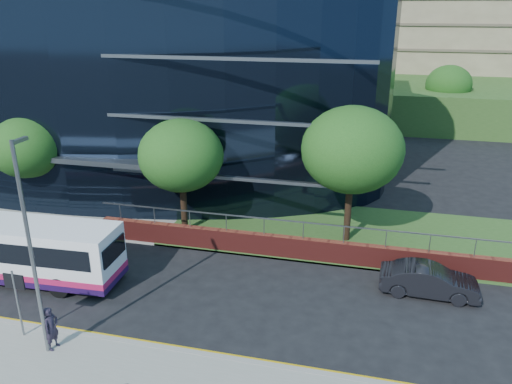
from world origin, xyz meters
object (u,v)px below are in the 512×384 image
(tree_far_d, at_px, (352,150))
(city_bus, at_px, (11,249))
(tree_dist_e, at_px, (449,85))
(streetlight_east, at_px, (31,246))
(tree_far_b, at_px, (27,147))
(tree_far_c, at_px, (181,156))
(street_sign, at_px, (16,290))
(pedestrian, at_px, (52,328))
(parked_car, at_px, (429,281))

(tree_far_d, height_order, city_bus, tree_far_d)
(tree_far_d, distance_m, tree_dist_e, 31.06)
(tree_far_d, relative_size, streetlight_east, 0.93)
(tree_far_b, xyz_separation_m, tree_dist_e, (27.00, 30.50, 0.33))
(tree_far_b, distance_m, tree_far_c, 10.02)
(street_sign, xyz_separation_m, tree_far_d, (11.50, 11.59, 3.04))
(tree_far_d, relative_size, city_bus, 0.70)
(tree_dist_e, relative_size, city_bus, 0.61)
(street_sign, height_order, tree_far_d, tree_far_d)
(pedestrian, bearing_deg, city_bus, 56.42)
(streetlight_east, distance_m, city_bus, 7.24)
(street_sign, relative_size, tree_dist_e, 0.43)
(streetlight_east, distance_m, parked_car, 16.30)
(tree_far_c, relative_size, city_bus, 0.61)
(tree_far_c, xyz_separation_m, streetlight_east, (-1.00, -11.17, -0.10))
(tree_far_b, height_order, streetlight_east, streetlight_east)
(tree_dist_e, xyz_separation_m, city_bus, (-22.90, -37.71, -3.02))
(tree_far_b, xyz_separation_m, tree_far_d, (19.00, 0.50, 0.98))
(tree_far_b, bearing_deg, city_bus, -60.36)
(tree_far_c, distance_m, tree_far_d, 9.08)
(street_sign, relative_size, parked_car, 0.66)
(city_bus, distance_m, pedestrian, 6.62)
(streetlight_east, bearing_deg, city_bus, 137.67)
(tree_far_d, relative_size, parked_car, 1.75)
(tree_far_c, relative_size, pedestrian, 3.79)
(streetlight_east, height_order, pedestrian, streetlight_east)
(tree_far_b, bearing_deg, streetlight_east, -52.37)
(street_sign, relative_size, tree_far_c, 0.43)
(tree_far_c, distance_m, pedestrian, 11.58)
(street_sign, distance_m, tree_dist_e, 45.99)
(street_sign, distance_m, pedestrian, 2.03)
(tree_far_c, xyz_separation_m, parked_car, (12.93, -3.58, -3.83))
(parked_car, height_order, pedestrian, pedestrian)
(street_sign, distance_m, tree_far_b, 13.54)
(tree_dist_e, bearing_deg, streetlight_east, -113.11)
(tree_far_d, xyz_separation_m, city_bus, (-14.90, -7.71, -3.67))
(tree_dist_e, height_order, parked_car, tree_dist_e)
(parked_car, distance_m, pedestrian, 15.67)
(tree_far_d, relative_size, tree_dist_e, 1.14)
(tree_far_b, height_order, pedestrian, tree_far_b)
(tree_far_b, xyz_separation_m, parked_car, (22.93, -4.08, -3.51))
(city_bus, bearing_deg, pedestrian, -42.85)
(tree_dist_e, relative_size, parked_car, 1.53)
(street_sign, height_order, tree_far_c, tree_far_c)
(tree_far_b, height_order, city_bus, tree_far_b)
(tree_dist_e, bearing_deg, parked_car, -96.71)
(street_sign, relative_size, streetlight_east, 0.35)
(tree_far_c, height_order, streetlight_east, streetlight_east)
(parked_car, bearing_deg, tree_far_b, 81.33)
(tree_dist_e, height_order, city_bus, tree_dist_e)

